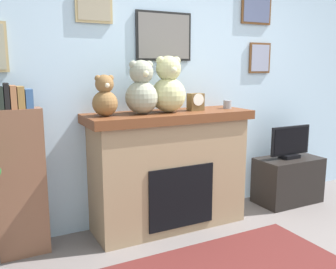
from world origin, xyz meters
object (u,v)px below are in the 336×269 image
at_px(candle_jar, 227,104).
at_px(bookshelf, 20,178).
at_px(television, 290,143).
at_px(fireplace, 169,169).
at_px(teddy_bear_cream, 105,98).
at_px(tv_stand, 288,180).
at_px(teddy_bear_brown, 168,87).
at_px(mantel_clock, 196,102).
at_px(teddy_bear_tan, 142,90).

bearing_deg(candle_jar, bookshelf, 178.19).
height_order(television, candle_jar, candle_jar).
height_order(fireplace, teddy_bear_cream, teddy_bear_cream).
xyz_separation_m(bookshelf, television, (2.74, -0.10, 0.03)).
relative_size(bookshelf, tv_stand, 1.91).
bearing_deg(bookshelf, tv_stand, -2.09).
xyz_separation_m(candle_jar, teddy_bear_brown, (-0.65, -0.00, 0.18)).
xyz_separation_m(fireplace, television, (1.45, -0.06, 0.12)).
relative_size(bookshelf, mantel_clock, 8.54).
bearing_deg(fireplace, tv_stand, -2.26).
xyz_separation_m(teddy_bear_tan, teddy_bear_brown, (0.26, -0.00, 0.02)).
distance_m(candle_jar, teddy_bear_brown, 0.67).
bearing_deg(candle_jar, teddy_bear_brown, -179.94).
xyz_separation_m(candle_jar, teddy_bear_cream, (-1.23, -0.00, 0.11)).
relative_size(candle_jar, teddy_bear_brown, 0.16).
xyz_separation_m(tv_stand, mantel_clock, (-1.19, 0.04, 0.92)).
relative_size(teddy_bear_tan, teddy_bear_brown, 0.92).
bearing_deg(teddy_bear_cream, mantel_clock, -0.08).
distance_m(television, teddy_bear_tan, 1.84).
height_order(television, teddy_bear_brown, teddy_bear_brown).
bearing_deg(television, teddy_bear_cream, 178.87).
relative_size(tv_stand, teddy_bear_brown, 1.45).
height_order(fireplace, teddy_bear_tan, teddy_bear_tan).
height_order(teddy_bear_cream, teddy_bear_brown, teddy_bear_brown).
distance_m(tv_stand, teddy_bear_cream, 2.28).
height_order(teddy_bear_tan, teddy_bear_brown, teddy_bear_brown).
xyz_separation_m(teddy_bear_cream, teddy_bear_brown, (0.58, -0.00, 0.07)).
bearing_deg(tv_stand, television, -90.00).
xyz_separation_m(fireplace, candle_jar, (0.63, -0.02, 0.58)).
bearing_deg(teddy_bear_tan, teddy_bear_cream, 179.97).
xyz_separation_m(fireplace, teddy_bear_tan, (-0.27, -0.02, 0.74)).
xyz_separation_m(fireplace, mantel_clock, (0.27, -0.02, 0.62)).
height_order(fireplace, mantel_clock, mantel_clock).
bearing_deg(teddy_bear_tan, mantel_clock, -0.12).
xyz_separation_m(tv_stand, television, (0.00, -0.00, 0.42)).
xyz_separation_m(tv_stand, teddy_bear_tan, (-1.73, 0.04, 1.04)).
relative_size(television, teddy_bear_cream, 1.53).
distance_m(tv_stand, candle_jar, 1.20).
relative_size(bookshelf, teddy_bear_cream, 4.03).
bearing_deg(teddy_bear_brown, tv_stand, -1.52).
bearing_deg(teddy_bear_brown, bookshelf, 177.24).
bearing_deg(television, teddy_bear_tan, 178.66).
xyz_separation_m(tv_stand, teddy_bear_brown, (-1.47, 0.04, 1.06)).
distance_m(television, candle_jar, 0.94).
bearing_deg(teddy_bear_tan, teddy_bear_brown, -0.01).
relative_size(bookshelf, candle_jar, 17.04).
bearing_deg(television, tv_stand, 90.00).
xyz_separation_m(teddy_bear_cream, teddy_bear_tan, (0.33, -0.00, 0.05)).
xyz_separation_m(mantel_clock, teddy_bear_cream, (-0.87, 0.00, 0.07)).
bearing_deg(fireplace, teddy_bear_tan, -176.18).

